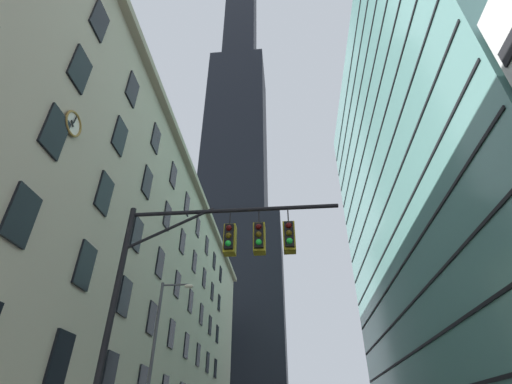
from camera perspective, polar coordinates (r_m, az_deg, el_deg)
name	(u,v)px	position (r m, az deg, el deg)	size (l,w,h in m)	color
station_building	(101,292)	(39.37, -22.86, -14.04)	(16.61, 61.98, 25.27)	#B2A88E
dark_skyscraper	(235,176)	(114.38, -3.21, 2.54)	(27.01, 27.01, 223.19)	black
glass_office_midrise	(439,179)	(52.92, 26.53, 1.86)	(16.05, 51.97, 57.37)	slate
traffic_signal_mast	(215,261)	(12.20, -6.31, -10.61)	(7.43, 0.63, 7.95)	black
street_lamppost	(158,348)	(22.41, -14.93, -22.24)	(1.98, 0.32, 8.71)	#47474C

